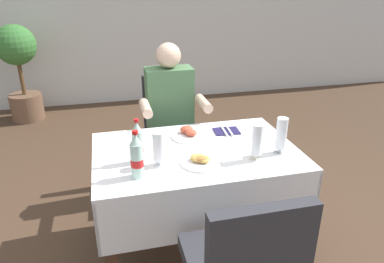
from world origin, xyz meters
TOP-DOWN VIEW (x-y plane):
  - ground_plane at (0.00, 0.00)m, footprint 11.00×11.00m
  - main_dining_table at (0.02, 0.14)m, footprint 1.23×0.82m
  - chair_far_diner_seat at (0.02, 0.94)m, footprint 0.44×0.50m
  - seated_diner_far at (-0.01, 0.84)m, footprint 0.50×0.46m
  - plate_near_camera at (-0.00, -0.03)m, footprint 0.23×0.23m
  - plate_far_diner at (0.02, 0.35)m, footprint 0.24×0.24m
  - beer_glass_left at (0.49, -0.02)m, footprint 0.07×0.07m
  - beer_glass_middle at (0.32, -0.07)m, footprint 0.07×0.07m
  - beer_glass_right at (-0.23, -0.00)m, footprint 0.07×0.07m
  - cola_bottle_primary at (-0.36, -0.10)m, footprint 0.07×0.07m
  - cola_bottle_secondary at (-0.34, 0.07)m, footprint 0.06×0.06m
  - napkin_cutlery_set at (0.29, 0.36)m, footprint 0.18×0.19m
  - potted_plant_corner at (-1.50, 2.99)m, footprint 0.48×0.48m

SIDE VIEW (x-z plane):
  - ground_plane at x=0.00m, z-range 0.00..0.00m
  - chair_far_diner_seat at x=0.02m, z-range 0.07..1.04m
  - main_dining_table at x=0.02m, z-range 0.20..0.93m
  - potted_plant_corner at x=-1.50m, z-range 0.10..1.30m
  - seated_diner_far at x=-0.01m, z-range 0.08..1.34m
  - napkin_cutlery_set at x=0.29m, z-range 0.73..0.75m
  - plate_near_camera at x=0.00m, z-range 0.73..0.78m
  - plate_far_diner at x=0.02m, z-range 0.72..0.78m
  - beer_glass_right at x=-0.23m, z-range 0.74..0.94m
  - beer_glass_middle at x=0.32m, z-range 0.74..0.95m
  - beer_glass_left at x=0.49m, z-range 0.73..0.96m
  - cola_bottle_primary at x=-0.36m, z-range 0.72..0.98m
  - cola_bottle_secondary at x=-0.34m, z-range 0.72..0.98m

